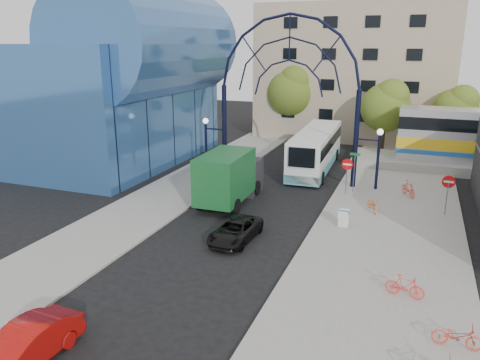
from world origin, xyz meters
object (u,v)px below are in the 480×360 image
at_px(do_not_enter_sign, 448,186).
at_px(bike_far_a, 457,336).
at_px(sandwich_board, 344,216).
at_px(tree_north_c, 457,109).
at_px(green_truck, 230,176).
at_px(bike_far_b, 405,286).
at_px(city_bus, 316,149).
at_px(gateway_arch, 289,65).
at_px(street_name_sign, 355,164).
at_px(bike_near_b, 408,189).
at_px(tree_north_a, 387,105).
at_px(tree_north_b, 292,90).
at_px(bike_near_a, 373,204).
at_px(red_sedan, 24,347).
at_px(black_suv, 235,231).
at_px(stop_sign, 347,168).

xyz_separation_m(do_not_enter_sign, bike_far_a, (-0.06, -13.60, -1.43)).
distance_m(sandwich_board, tree_north_c, 23.17).
relative_size(green_truck, bike_far_b, 4.38).
relative_size(do_not_enter_sign, city_bus, 0.21).
bearing_deg(gateway_arch, bike_far_a, -58.14).
bearing_deg(gateway_arch, city_bus, 73.01).
distance_m(street_name_sign, bike_far_a, 17.25).
bearing_deg(bike_near_b, tree_north_a, 71.07).
height_order(tree_north_b, bike_far_b, tree_north_b).
bearing_deg(bike_far_a, do_not_enter_sign, -0.21).
relative_size(tree_north_c, bike_near_a, 3.85).
bearing_deg(bike_far_a, tree_north_b, 23.89).
xyz_separation_m(do_not_enter_sign, bike_far_b, (-1.86, -10.74, -1.38)).
bearing_deg(bike_far_a, red_sedan, 114.08).
bearing_deg(bike_near_a, bike_far_b, -100.52).
bearing_deg(black_suv, stop_sign, 69.14).
height_order(black_suv, bike_near_b, bike_near_b).
distance_m(do_not_enter_sign, sandwich_board, 6.85).
bearing_deg(bike_near_a, red_sedan, -139.16).
distance_m(sandwich_board, bike_near_b, 7.80).
distance_m(gateway_arch, sandwich_board, 12.52).
distance_m(sandwich_board, bike_far_b, 7.60).
xyz_separation_m(tree_north_b, green_truck, (1.77, -21.87, -3.55)).
relative_size(do_not_enter_sign, red_sedan, 0.60).
relative_size(sandwich_board, bike_near_a, 0.59).
xyz_separation_m(red_sedan, bike_near_b, (10.96, 22.52, -0.04)).
bearing_deg(tree_north_c, do_not_enter_sign, -93.58).
xyz_separation_m(tree_north_b, city_bus, (5.19, -11.62, -3.59)).
height_order(gateway_arch, bike_far_a, gateway_arch).
distance_m(city_bus, red_sedan, 27.98).
relative_size(bike_near_a, bike_far_a, 1.03).
bearing_deg(bike_near_a, street_name_sign, 92.89).
bearing_deg(green_truck, stop_sign, 28.55).
bearing_deg(bike_far_a, tree_north_a, 9.31).
xyz_separation_m(street_name_sign, tree_north_b, (-9.08, 17.33, 3.14)).
bearing_deg(black_suv, bike_far_a, -26.65).
relative_size(city_bus, bike_near_a, 6.98).
relative_size(stop_sign, tree_north_c, 0.38).
bearing_deg(bike_near_a, tree_north_b, 94.02).
xyz_separation_m(tree_north_a, tree_north_b, (-10.00, 4.00, 0.66)).
xyz_separation_m(stop_sign, bike_far_a, (6.14, -15.60, -1.44)).
height_order(tree_north_c, bike_far_b, tree_north_c).
height_order(red_sedan, bike_far_b, red_sedan).
bearing_deg(green_truck, sandwich_board, -16.27).
xyz_separation_m(tree_north_b, bike_near_b, (12.68, -16.84, -4.63)).
relative_size(city_bus, bike_far_b, 7.51).
bearing_deg(tree_north_b, sandwich_board, -68.41).
relative_size(do_not_enter_sign, sandwich_board, 2.51).
xyz_separation_m(gateway_arch, tree_north_a, (6.12, 11.93, -3.95)).
xyz_separation_m(sandwich_board, red_sedan, (-7.75, -15.41, -0.07)).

